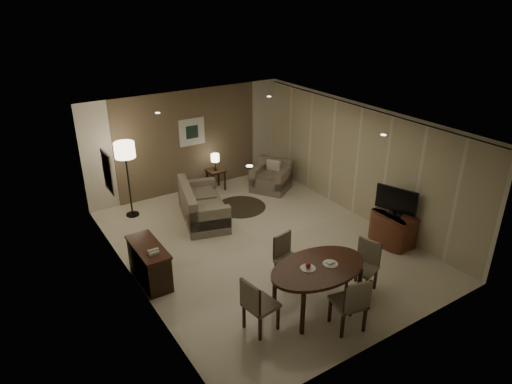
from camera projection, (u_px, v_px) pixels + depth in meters
room_shell at (251, 180)px, 9.62m from camera, size 5.50×7.00×2.70m
taupe_accent at (189, 141)px, 11.98m from camera, size 3.96×0.03×2.70m
curtain_wall at (357, 163)px, 10.64m from camera, size 0.08×6.70×2.58m
curtain_rod at (363, 107)px, 10.09m from camera, size 0.03×6.80×0.03m
art_back_frame at (192, 132)px, 11.90m from camera, size 0.72×0.03×0.72m
art_back_canvas at (192, 132)px, 11.89m from camera, size 0.34×0.01×0.34m
art_left_frame at (108, 172)px, 8.68m from camera, size 0.03×0.60×0.80m
art_left_canvas at (109, 172)px, 8.69m from camera, size 0.01×0.46×0.64m
downlight_nl at (249, 166)px, 6.69m from camera, size 0.10×0.10×0.01m
downlight_nr at (383, 135)px, 8.07m from camera, size 0.10×0.10×0.01m
downlight_fl at (158, 113)px, 9.45m from camera, size 0.10×0.10×0.01m
downlight_fr at (269, 97)px, 10.82m from camera, size 0.10×0.10×0.01m
console_desk at (150, 264)px, 8.49m from camera, size 0.48×1.20×0.75m
telephone at (153, 251)px, 8.09m from camera, size 0.20×0.14×0.09m
tv_cabinet at (393, 228)px, 9.76m from camera, size 0.48×0.90×0.70m
flat_tv at (396, 201)px, 9.47m from camera, size 0.36×0.85×0.60m
dining_table at (317, 287)px, 7.76m from camera, size 1.77×1.11×0.83m
chair_near at (348, 301)px, 7.28m from camera, size 0.58×0.58×1.01m
chair_far at (290, 261)px, 8.40m from camera, size 0.54×0.54×0.95m
chair_left at (261, 304)px, 7.25m from camera, size 0.54×0.54×0.97m
chair_right at (362, 268)px, 8.19m from camera, size 0.58×0.58×0.95m
plate_a at (308, 268)px, 7.54m from camera, size 0.26×0.26×0.02m
plate_b at (330, 264)px, 7.66m from camera, size 0.26×0.26×0.02m
fruit_apple at (308, 266)px, 7.51m from camera, size 0.09×0.09×0.09m
napkin at (330, 263)px, 7.65m from camera, size 0.12×0.08×0.03m
round_rug at (241, 207)px, 11.49m from camera, size 1.26×1.26×0.01m
sofa at (203, 203)px, 10.72m from camera, size 2.02×1.39×0.87m
armchair at (271, 176)px, 12.28m from camera, size 1.23×1.24×0.82m
side_table at (216, 180)px, 12.37m from camera, size 0.44×0.44×0.57m
table_lamp at (215, 161)px, 12.15m from camera, size 0.22×0.22×0.50m
floor_lamp at (128, 180)px, 10.70m from camera, size 0.47×0.47×1.85m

